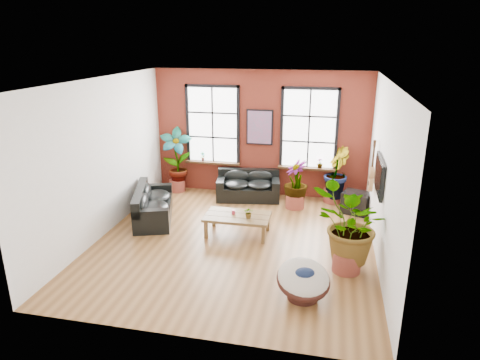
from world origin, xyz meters
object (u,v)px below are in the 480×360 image
object	(u,v)px
sofa_back	(248,186)
sofa_left	(152,205)
coffee_table	(237,217)
papasan_chair	(303,280)

from	to	relation	value
sofa_back	sofa_left	size ratio (longest dim) A/B	0.85
sofa_left	coffee_table	size ratio (longest dim) A/B	1.46
sofa_left	papasan_chair	bearing A→B (deg)	-142.80
coffee_table	sofa_left	bearing A→B (deg)	168.73
coffee_table	papasan_chair	world-z (taller)	papasan_chair
coffee_table	sofa_back	bearing A→B (deg)	94.80
sofa_back	coffee_table	world-z (taller)	sofa_back
sofa_back	papasan_chair	world-z (taller)	sofa_back
sofa_left	papasan_chair	xyz separation A→B (m)	(3.93, -2.69, -0.00)
sofa_back	sofa_left	xyz separation A→B (m)	(-2.07, -1.91, -0.00)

